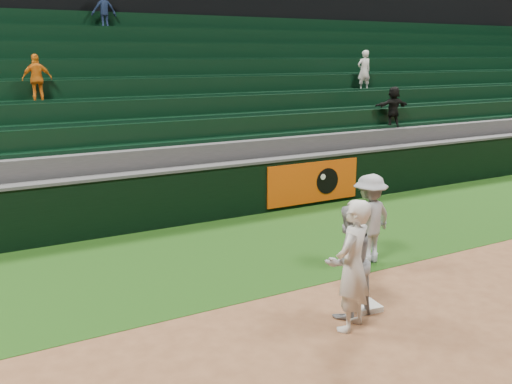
{
  "coord_description": "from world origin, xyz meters",
  "views": [
    {
      "loc": [
        -4.87,
        -6.09,
        3.63
      ],
      "look_at": [
        -0.13,
        2.3,
        1.3
      ],
      "focal_mm": 40.0,
      "sensor_mm": 36.0,
      "label": 1
    }
  ],
  "objects_px": {
    "first_baseman": "(353,265)",
    "base_coach": "(369,219)",
    "baserunner": "(348,261)",
    "first_base": "(366,306)"
  },
  "relations": [
    {
      "from": "first_base",
      "to": "base_coach",
      "type": "relative_size",
      "value": 0.23
    },
    {
      "from": "baserunner",
      "to": "first_base",
      "type": "bearing_deg",
      "value": 176.43
    },
    {
      "from": "first_base",
      "to": "first_baseman",
      "type": "distance_m",
      "value": 1.09
    },
    {
      "from": "first_baseman",
      "to": "base_coach",
      "type": "distance_m",
      "value": 2.6
    },
    {
      "from": "baserunner",
      "to": "base_coach",
      "type": "bearing_deg",
      "value": -143.16
    },
    {
      "from": "baserunner",
      "to": "base_coach",
      "type": "xyz_separation_m",
      "value": [
        1.64,
        1.48,
        -0.0
      ]
    },
    {
      "from": "first_baseman",
      "to": "baserunner",
      "type": "height_order",
      "value": "first_baseman"
    },
    {
      "from": "first_baseman",
      "to": "base_coach",
      "type": "xyz_separation_m",
      "value": [
        1.85,
        1.82,
        -0.09
      ]
    },
    {
      "from": "base_coach",
      "to": "first_baseman",
      "type": "bearing_deg",
      "value": 32.14
    },
    {
      "from": "first_base",
      "to": "baserunner",
      "type": "height_order",
      "value": "baserunner"
    }
  ]
}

